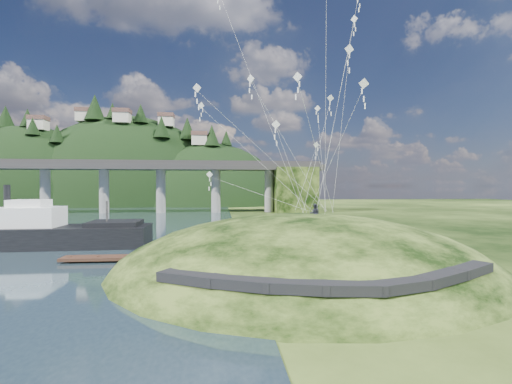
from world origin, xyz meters
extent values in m
plane|color=black|center=(0.00, 0.00, 0.00)|extent=(320.00, 320.00, 0.00)
ellipsoid|color=black|center=(8.00, 2.00, -1.50)|extent=(36.00, 32.00, 13.00)
cube|color=black|center=(-1.50, -8.00, 2.03)|extent=(4.32, 3.62, 0.71)
cube|color=black|center=(1.50, -9.65, 2.09)|extent=(4.10, 2.97, 0.61)
cube|color=black|center=(4.50, -10.65, 2.08)|extent=(3.85, 2.37, 0.62)
cube|color=black|center=(7.50, -11.10, 2.04)|extent=(3.62, 1.83, 0.66)
cube|color=black|center=(10.50, -10.90, 2.05)|extent=(3.82, 2.27, 0.68)
cube|color=black|center=(13.50, -9.95, 2.14)|extent=(4.11, 2.97, 0.71)
cube|color=black|center=(16.50, -8.40, 2.16)|extent=(4.26, 3.43, 0.66)
cube|color=#2D2B2B|center=(-50.00, 70.00, 13.00)|extent=(160.00, 9.00, 1.60)
cube|color=#2D2B2B|center=(-50.00, 70.00, 14.40)|extent=(160.00, 0.40, 1.20)
cube|color=#2D2B2B|center=(-50.00, 74.30, 14.40)|extent=(160.00, 0.40, 1.20)
cylinder|color=gray|center=(-47.50, 70.00, 6.50)|extent=(2.60, 2.60, 13.00)
cylinder|color=gray|center=(-32.00, 70.00, 6.50)|extent=(2.60, 2.60, 13.00)
cylinder|color=gray|center=(-16.50, 70.00, 6.50)|extent=(2.60, 2.60, 13.00)
cylinder|color=gray|center=(-1.00, 70.00, 6.50)|extent=(2.60, 2.60, 13.00)
cylinder|color=gray|center=(14.50, 70.00, 6.50)|extent=(2.60, 2.60, 13.00)
cube|color=black|center=(22.00, 70.00, 6.50)|extent=(12.00, 11.00, 13.00)
ellipsoid|color=black|center=(-78.00, 120.00, -8.00)|extent=(84.00, 60.00, 80.00)
ellipsoid|color=black|center=(-40.00, 126.00, -6.00)|extent=(96.00, 68.00, 88.00)
ellipsoid|color=black|center=(-5.00, 118.00, -10.00)|extent=(76.00, 56.00, 72.00)
cone|color=black|center=(-85.20, 117.64, 35.35)|extent=(6.94, 6.94, 9.13)
cone|color=black|center=(-75.52, 114.91, 34.54)|extent=(5.61, 5.61, 7.39)
cone|color=black|center=(-69.59, 107.07, 30.04)|extent=(5.08, 5.08, 6.69)
cone|color=black|center=(-60.58, 106.17, 27.34)|extent=(5.29, 5.29, 6.96)
cone|color=black|center=(-49.87, 114.63, 39.23)|extent=(8.01, 8.01, 10.54)
cone|color=black|center=(-42.87, 114.06, 37.88)|extent=(4.97, 4.97, 6.54)
cone|color=black|center=(-31.40, 112.04, 36.68)|extent=(5.83, 5.83, 7.67)
cone|color=black|center=(-22.45, 107.08, 30.58)|extent=(6.47, 6.47, 8.51)
cone|color=black|center=(-13.22, 113.99, 31.23)|extent=(7.13, 7.13, 9.38)
cone|color=black|center=(-3.12, 109.03, 27.87)|extent=(6.56, 6.56, 8.63)
cone|color=black|center=(2.77, 114.63, 27.68)|extent=(4.88, 4.88, 6.42)
cube|color=beige|center=(-70.00, 112.00, 31.29)|extent=(6.00, 5.00, 4.00)
cube|color=brown|center=(-70.00, 112.00, 33.99)|extent=(6.40, 5.40, 1.60)
cube|color=beige|center=(-55.00, 118.00, 35.99)|extent=(6.00, 5.00, 4.00)
cube|color=brown|center=(-55.00, 118.00, 38.69)|extent=(6.40, 5.40, 1.60)
cube|color=beige|center=(-38.00, 110.00, 34.28)|extent=(6.00, 5.00, 4.00)
cube|color=brown|center=(-38.00, 110.00, 36.98)|extent=(6.40, 5.40, 1.60)
cube|color=beige|center=(-22.00, 116.00, 34.18)|extent=(6.00, 5.00, 4.00)
cube|color=brown|center=(-22.00, 116.00, 36.88)|extent=(6.40, 5.40, 1.60)
cube|color=beige|center=(-8.00, 110.00, 25.88)|extent=(6.00, 5.00, 4.00)
cube|color=brown|center=(-8.00, 110.00, 28.58)|extent=(6.40, 5.40, 1.60)
cube|color=black|center=(-19.93, 15.31, 1.31)|extent=(22.28, 6.38, 2.62)
cube|color=white|center=(-22.96, 15.27, 3.63)|extent=(7.13, 4.54, 2.83)
cube|color=white|center=(-22.96, 15.27, 5.35)|extent=(4.08, 3.09, 1.21)
cube|color=black|center=(-12.87, 15.41, 2.93)|extent=(6.13, 5.13, 0.61)
cylinder|color=black|center=(-25.48, 15.23, 6.56)|extent=(0.71, 0.71, 2.42)
cylinder|color=#2D2B2B|center=(-13.88, 15.40, 4.24)|extent=(0.24, 0.24, 3.03)
cube|color=#311C14|center=(-9.29, 6.40, 0.39)|extent=(12.27, 2.16, 0.31)
cylinder|color=#311C14|center=(-14.54, 6.50, 0.17)|extent=(0.26, 0.26, 0.87)
cylinder|color=#311C14|center=(-11.91, 6.45, 0.17)|extent=(0.26, 0.26, 0.87)
cylinder|color=#311C14|center=(-9.29, 6.40, 0.17)|extent=(0.26, 0.26, 0.87)
cylinder|color=#311C14|center=(-6.67, 6.34, 0.17)|extent=(0.26, 0.26, 0.87)
cylinder|color=#311C14|center=(-4.05, 6.29, 0.17)|extent=(0.26, 0.26, 0.87)
imported|color=#252631|center=(9.61, 3.27, 5.76)|extent=(0.66, 0.51, 1.62)
imported|color=#252631|center=(9.29, 2.65, 5.94)|extent=(1.09, 0.94, 1.92)
cube|color=silver|center=(12.23, -1.69, 16.15)|extent=(0.87, 0.32, 0.84)
cube|color=silver|center=(12.23, -1.69, 15.53)|extent=(0.11, 0.04, 0.50)
cube|color=silver|center=(12.23, -1.69, 14.92)|extent=(0.11, 0.04, 0.50)
cube|color=silver|center=(12.23, -1.69, 14.31)|extent=(0.11, 0.04, 0.50)
cube|color=silver|center=(12.94, 9.15, 17.72)|extent=(0.82, 0.25, 0.81)
cube|color=silver|center=(12.94, 9.15, 17.13)|extent=(0.11, 0.06, 0.48)
cube|color=silver|center=(12.94, 9.15, 16.55)|extent=(0.11, 0.06, 0.48)
cube|color=silver|center=(12.94, 9.15, 15.96)|extent=(0.11, 0.06, 0.48)
cube|color=silver|center=(3.17, 2.77, 17.65)|extent=(0.64, 0.50, 0.76)
cube|color=silver|center=(3.17, 2.77, 17.10)|extent=(0.10, 0.06, 0.45)
cube|color=silver|center=(3.17, 2.77, 16.55)|extent=(0.10, 0.06, 0.45)
cube|color=silver|center=(3.17, 2.77, 16.00)|extent=(0.10, 0.06, 0.45)
cube|color=silver|center=(5.88, 4.76, 13.79)|extent=(0.89, 0.20, 0.88)
cube|color=silver|center=(5.88, 4.76, 13.17)|extent=(0.12, 0.03, 0.51)
cube|color=silver|center=(5.88, 4.76, 12.54)|extent=(0.12, 0.03, 0.51)
cube|color=silver|center=(5.88, 4.76, 11.92)|extent=(0.12, 0.03, 0.51)
cube|color=silver|center=(13.16, 2.76, 23.67)|extent=(0.55, 0.48, 0.68)
cube|color=silver|center=(13.16, 2.76, 23.17)|extent=(0.09, 0.05, 0.40)
cube|color=silver|center=(13.16, 2.76, 22.68)|extent=(0.09, 0.05, 0.40)
cube|color=silver|center=(13.16, 2.76, 22.19)|extent=(0.09, 0.05, 0.40)
cube|color=silver|center=(11.07, 8.38, 12.25)|extent=(0.69, 0.22, 0.68)
cube|color=silver|center=(11.07, 8.38, 11.76)|extent=(0.09, 0.06, 0.40)
cube|color=silver|center=(11.07, 8.38, 11.27)|extent=(0.09, 0.06, 0.40)
cube|color=silver|center=(11.07, 8.38, 10.78)|extent=(0.09, 0.06, 0.40)
cube|color=silver|center=(-1.80, 2.88, 16.68)|extent=(0.80, 0.33, 0.81)
cube|color=silver|center=(-1.80, 2.88, 16.08)|extent=(0.11, 0.02, 0.48)
cube|color=silver|center=(-1.80, 2.88, 15.49)|extent=(0.11, 0.02, 0.48)
cube|color=silver|center=(-1.80, 2.88, 14.90)|extent=(0.11, 0.02, 0.48)
cube|color=silver|center=(11.91, 0.78, 19.97)|extent=(0.88, 0.22, 0.87)
cube|color=silver|center=(11.91, 0.78, 19.35)|extent=(0.11, 0.05, 0.51)
cube|color=silver|center=(11.91, 0.78, 18.72)|extent=(0.11, 0.05, 0.51)
cube|color=silver|center=(11.91, 0.78, 18.10)|extent=(0.11, 0.05, 0.51)
cube|color=silver|center=(-1.72, 8.52, 16.38)|extent=(0.65, 0.38, 0.72)
cube|color=silver|center=(-1.72, 8.52, 15.87)|extent=(0.08, 0.07, 0.42)
cube|color=silver|center=(-1.72, 8.52, 15.36)|extent=(0.08, 0.07, 0.42)
cube|color=silver|center=(-1.72, 8.52, 14.85)|extent=(0.08, 0.07, 0.42)
cube|color=silver|center=(5.90, -4.75, 15.52)|extent=(0.63, 0.38, 0.70)
cube|color=silver|center=(5.90, -4.75, 15.03)|extent=(0.09, 0.04, 0.41)
cube|color=silver|center=(5.90, -4.75, 14.53)|extent=(0.09, 0.04, 0.41)
cube|color=silver|center=(5.90, -4.75, 14.03)|extent=(0.09, 0.04, 0.41)
cube|color=silver|center=(0.25, 3.28, 24.90)|extent=(0.08, 0.07, 0.40)
cube|color=silver|center=(0.25, 3.28, 24.41)|extent=(0.08, 0.07, 0.40)
cube|color=silver|center=(13.26, 2.03, 25.11)|extent=(0.09, 0.04, 0.41)
cube|color=silver|center=(13.26, 2.03, 24.61)|extent=(0.09, 0.04, 0.41)
cube|color=silver|center=(13.26, 2.03, 24.10)|extent=(0.09, 0.04, 0.41)
cube|color=silver|center=(-0.84, 7.93, 8.87)|extent=(0.71, 0.18, 0.71)
cube|color=silver|center=(-0.84, 7.93, 8.36)|extent=(0.09, 0.02, 0.42)
cube|color=silver|center=(-0.84, 7.93, 7.85)|extent=(0.09, 0.02, 0.42)
cube|color=silver|center=(-0.84, 7.93, 7.34)|extent=(0.09, 0.02, 0.42)
cube|color=silver|center=(11.41, 9.13, 16.52)|extent=(0.69, 0.15, 0.69)
cube|color=silver|center=(11.41, 9.13, 16.03)|extent=(0.09, 0.02, 0.40)
cube|color=silver|center=(11.41, 9.13, 15.54)|extent=(0.09, 0.02, 0.40)
cube|color=silver|center=(11.41, 9.13, 15.05)|extent=(0.09, 0.02, 0.40)
camera|label=1|loc=(0.34, -29.18, 7.62)|focal=24.00mm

